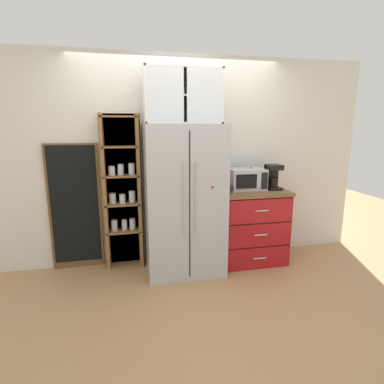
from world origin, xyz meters
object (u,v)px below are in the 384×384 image
object	(u,v)px
microwave	(246,179)
mug_charcoal	(228,189)
refrigerator	(184,200)
bottle_amber	(250,179)
coffee_maker	(273,177)
mug_cream	(251,186)
chalkboard_menu	(75,207)
bottle_green	(252,181)

from	to	relation	value
microwave	mug_charcoal	bearing A→B (deg)	-155.43
refrigerator	bottle_amber	size ratio (longest dim) A/B	6.47
refrigerator	mug_charcoal	bearing A→B (deg)	-1.83
coffee_maker	microwave	bearing A→B (deg)	172.82
mug_cream	mug_charcoal	bearing A→B (deg)	-159.79
mug_charcoal	bottle_amber	world-z (taller)	bottle_amber
refrigerator	microwave	size ratio (longest dim) A/B	3.94
mug_cream	mug_charcoal	world-z (taller)	mug_charcoal
chalkboard_menu	bottle_green	bearing A→B (deg)	-6.56
mug_charcoal	chalkboard_menu	xyz separation A→B (m)	(-1.80, 0.34, -0.21)
mug_cream	bottle_green	world-z (taller)	bottle_green
bottle_green	chalkboard_menu	world-z (taller)	chalkboard_menu
mug_charcoal	chalkboard_menu	world-z (taller)	chalkboard_menu
mug_cream	refrigerator	bearing A→B (deg)	-172.78
coffee_maker	bottle_green	xyz separation A→B (m)	(-0.26, 0.01, -0.05)
refrigerator	mug_charcoal	world-z (taller)	refrigerator
microwave	mug_cream	size ratio (longest dim) A/B	4.03
mug_cream	chalkboard_menu	bearing A→B (deg)	174.37
refrigerator	mug_charcoal	xyz separation A→B (m)	(0.54, -0.02, 0.11)
bottle_green	bottle_amber	distance (m)	0.06
refrigerator	bottle_green	distance (m)	0.91
microwave	chalkboard_menu	size ratio (longest dim) A/B	0.29
bottle_green	chalkboard_menu	size ratio (longest dim) A/B	0.17
bottle_amber	mug_cream	bearing A→B (deg)	-85.91
refrigerator	bottle_amber	world-z (taller)	refrigerator
mug_charcoal	bottle_green	distance (m)	0.37
microwave	bottle_amber	xyz separation A→B (m)	(0.07, 0.03, -0.01)
bottle_amber	chalkboard_menu	xyz separation A→B (m)	(-2.15, 0.18, -0.29)
coffee_maker	mug_cream	distance (m)	0.29
mug_charcoal	chalkboard_menu	bearing A→B (deg)	169.24
mug_charcoal	chalkboard_menu	distance (m)	1.84
mug_cream	microwave	bearing A→B (deg)	-178.61
refrigerator	microwave	bearing A→B (deg)	7.74
mug_cream	bottle_amber	size ratio (longest dim) A/B	0.41
refrigerator	coffee_maker	distance (m)	1.17
mug_cream	mug_charcoal	xyz separation A→B (m)	(-0.35, -0.13, 0.00)
bottle_amber	mug_charcoal	bearing A→B (deg)	-155.53
mug_cream	bottle_amber	xyz separation A→B (m)	(-0.00, 0.03, 0.07)
coffee_maker	mug_charcoal	size ratio (longest dim) A/B	2.89
mug_cream	chalkboard_menu	size ratio (longest dim) A/B	0.07
microwave	chalkboard_menu	bearing A→B (deg)	174.13
microwave	coffee_maker	world-z (taller)	coffee_maker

